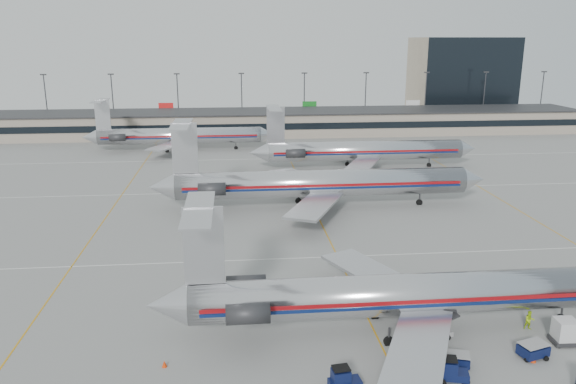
{
  "coord_description": "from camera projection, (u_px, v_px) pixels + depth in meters",
  "views": [
    {
      "loc": [
        -11.73,
        -50.05,
        24.41
      ],
      "look_at": [
        -4.55,
        22.61,
        4.5
      ],
      "focal_mm": 35.0,
      "sensor_mm": 36.0,
      "label": 1
    }
  ],
  "objects": [
    {
      "name": "jet_back_row",
      "position": [
        176.0,
        136.0,
        126.6
      ],
      "size": [
        42.86,
        26.37,
        11.72
      ],
      "color": "silver",
      "rests_on": "ground"
    },
    {
      "name": "tug_left",
      "position": [
        343.0,
        380.0,
        40.11
      ],
      "size": [
        2.45,
        1.44,
        1.89
      ],
      "rotation": [
        0.0,
        0.0,
        0.12
      ],
      "color": "#0A1238",
      "rests_on": "ground"
    },
    {
      "name": "cart_outer",
      "position": [
        533.0,
        350.0,
        44.4
      ],
      "size": [
        2.51,
        2.06,
        1.23
      ],
      "rotation": [
        0.0,
        0.0,
        0.3
      ],
      "color": "#0A1238",
      "rests_on": "ground"
    },
    {
      "name": "terminal",
      "position": [
        277.0,
        122.0,
        148.82
      ],
      "size": [
        162.0,
        17.0,
        6.25
      ],
      "color": "gray",
      "rests_on": "ground"
    },
    {
      "name": "distant_building",
      "position": [
        461.0,
        77.0,
        181.07
      ],
      "size": [
        30.0,
        20.0,
        25.0
      ],
      "primitive_type": "cube",
      "color": "tan",
      "rests_on": "ground"
    },
    {
      "name": "apron_markings",
      "position": [
        338.0,
        257.0,
        65.19
      ],
      "size": [
        160.0,
        0.15,
        0.02
      ],
      "primitive_type": "cube",
      "color": "silver",
      "rests_on": "ground"
    },
    {
      "name": "belt_loader",
      "position": [
        433.0,
        332.0,
        47.34
      ],
      "size": [
        3.96,
        1.61,
        2.05
      ],
      "rotation": [
        0.0,
        0.0,
        0.13
      ],
      "color": "gray",
      "rests_on": "ground"
    },
    {
      "name": "ground",
      "position": [
        356.0,
        294.0,
        55.59
      ],
      "size": [
        260.0,
        260.0,
        0.0
      ],
      "primitive_type": "plane",
      "color": "gray",
      "rests_on": "ground"
    },
    {
      "name": "ramp_worker_near",
      "position": [
        440.0,
        344.0,
        44.81
      ],
      "size": [
        0.78,
        0.71,
        1.78
      ],
      "primitive_type": "imported",
      "rotation": [
        0.0,
        0.0,
        0.56
      ],
      "color": "#CFF216",
      "rests_on": "ground"
    },
    {
      "name": "jet_second_row",
      "position": [
        315.0,
        183.0,
        83.11
      ],
      "size": [
        50.34,
        29.64,
        13.18
      ],
      "color": "silver",
      "rests_on": "ground"
    },
    {
      "name": "jet_foreground",
      "position": [
        405.0,
        294.0,
        47.83
      ],
      "size": [
        45.05,
        26.53,
        11.79
      ],
      "color": "silver",
      "rests_on": "ground"
    },
    {
      "name": "cone_left",
      "position": [
        164.0,
        364.0,
        43.18
      ],
      "size": [
        0.46,
        0.46,
        0.54
      ],
      "primitive_type": "cone",
      "rotation": [
        0.0,
        0.0,
        0.16
      ],
      "color": "red",
      "rests_on": "ground"
    },
    {
      "name": "cart_inner",
      "position": [
        456.0,
        360.0,
        43.17
      ],
      "size": [
        2.26,
        1.87,
        1.1
      ],
      "rotation": [
        0.0,
        0.0,
        -0.32
      ],
      "color": "#0A1238",
      "rests_on": "ground"
    },
    {
      "name": "jet_third_row",
      "position": [
        360.0,
        150.0,
        108.94
      ],
      "size": [
        44.71,
        27.5,
        12.22
      ],
      "color": "silver",
      "rests_on": "ground"
    },
    {
      "name": "light_mast_row",
      "position": [
        273.0,
        96.0,
        160.86
      ],
      "size": [
        163.6,
        0.4,
        15.28
      ],
      "color": "#38383D",
      "rests_on": "ground"
    },
    {
      "name": "ramp_worker_far",
      "position": [
        529.0,
        320.0,
        48.64
      ],
      "size": [
        0.91,
        0.75,
        1.73
      ],
      "primitive_type": "imported",
      "rotation": [
        0.0,
        0.0,
        -0.13
      ],
      "color": "#B7E515",
      "rests_on": "ground"
    },
    {
      "name": "cone_right",
      "position": [
        533.0,
        358.0,
        43.84
      ],
      "size": [
        0.59,
        0.59,
        0.63
      ],
      "primitive_type": "cone",
      "rotation": [
        0.0,
        0.0,
        -0.33
      ],
      "color": "red",
      "rests_on": "ground"
    },
    {
      "name": "tug_center",
      "position": [
        450.0,
        371.0,
        41.11
      ],
      "size": [
        2.68,
        1.77,
        2.0
      ],
      "rotation": [
        0.0,
        0.0,
        -0.23
      ],
      "color": "#0A1238",
      "rests_on": "ground"
    },
    {
      "name": "uld_container",
      "position": [
        565.0,
        332.0,
        46.32
      ],
      "size": [
        2.11,
        1.78,
        2.15
      ],
      "rotation": [
        0.0,
        0.0,
        -0.04
      ],
      "color": "#2D2D30",
      "rests_on": "ground"
    }
  ]
}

